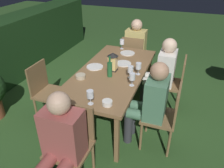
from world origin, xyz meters
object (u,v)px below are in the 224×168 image
at_px(person_in_mustard, 136,45).
at_px(plate_c, 127,53).
at_px(dining_table, 112,74).
at_px(chair_side_left_a, 165,115).
at_px(wine_glass_d, 122,42).
at_px(plate_a, 95,67).
at_px(chair_side_right_a, 46,90).
at_px(lantern_centerpiece, 113,61).
at_px(person_in_cream, 162,71).
at_px(wine_glass_c, 90,95).
at_px(person_in_green, 150,101).
at_px(green_bottle_on_table, 110,69).
at_px(bowl_olives, 107,103).
at_px(chair_side_left_b, 174,82).
at_px(wine_glass_e, 132,77).
at_px(wine_glass_b, 130,70).
at_px(plate_b, 123,63).
at_px(person_in_rust, 60,143).
at_px(bowl_bread, 81,76).
at_px(chair_head_near, 72,141).
at_px(wine_glass_a, 138,66).
at_px(chair_head_far, 133,56).

height_order(person_in_mustard, plate_c, person_in_mustard).
height_order(dining_table, chair_side_left_a, chair_side_left_a).
distance_m(wine_glass_d, plate_a, 0.87).
bearing_deg(plate_c, chair_side_right_a, 142.27).
xyz_separation_m(person_in_mustard, lantern_centerpiece, (-1.38, -0.01, 0.24)).
bearing_deg(chair_side_left_a, person_in_cream, 12.78).
bearing_deg(wine_glass_c, person_in_mustard, 1.50).
xyz_separation_m(person_in_green, green_bottle_on_table, (0.26, 0.62, 0.20)).
height_order(person_in_cream, bowl_olives, person_in_cream).
relative_size(chair_side_left_b, wine_glass_e, 5.15).
distance_m(chair_side_left_b, wine_glass_d, 1.13).
relative_size(lantern_centerpiece, wine_glass_e, 1.57).
bearing_deg(wine_glass_b, person_in_mustard, 11.17).
xyz_separation_m(wine_glass_b, plate_b, (0.39, 0.22, -0.11)).
bearing_deg(person_in_green, person_in_rust, 146.35).
bearing_deg(lantern_centerpiece, chair_side_left_b, -63.70).
bearing_deg(bowl_olives, wine_glass_e, -15.57).
bearing_deg(lantern_centerpiece, bowl_bread, 139.00).
relative_size(chair_side_right_a, plate_a, 3.59).
bearing_deg(chair_side_left_b, chair_side_right_a, 117.12).
relative_size(person_in_green, chair_head_near, 1.32).
xyz_separation_m(wine_glass_b, plate_a, (0.13, 0.57, -0.11)).
height_order(wine_glass_a, wine_glass_d, same).
xyz_separation_m(lantern_centerpiece, wine_glass_c, (-0.87, -0.05, -0.03)).
bearing_deg(wine_glass_b, chair_side_left_b, -44.76).
height_order(plate_b, plate_c, same).
xyz_separation_m(person_in_mustard, wine_glass_d, (-0.53, 0.13, 0.21)).
bearing_deg(wine_glass_c, chair_side_left_b, -31.42).
relative_size(person_in_cream, chair_head_near, 1.32).
xyz_separation_m(person_in_cream, person_in_mustard, (0.97, 0.65, 0.00)).
relative_size(chair_head_far, chair_head_near, 1.00).
bearing_deg(bowl_bread, wine_glass_b, -69.02).
xyz_separation_m(person_in_rust, plate_c, (2.09, -0.03, 0.10)).
xyz_separation_m(person_in_cream, lantern_centerpiece, (-0.41, 0.64, 0.24)).
height_order(chair_side_left_a, lantern_centerpiece, lantern_centerpiece).
distance_m(person_in_cream, wine_glass_a, 0.54).
xyz_separation_m(person_in_green, plate_b, (0.70, 0.56, 0.10)).
bearing_deg(dining_table, bowl_olives, -163.57).
relative_size(person_in_cream, green_bottle_on_table, 3.96).
bearing_deg(plate_b, chair_side_left_a, -132.82).
bearing_deg(wine_glass_b, person_in_green, -132.29).
bearing_deg(person_in_green, dining_table, 56.29).
height_order(person_in_mustard, bowl_olives, person_in_mustard).
height_order(chair_side_left_b, plate_c, chair_side_left_b).
relative_size(chair_side_left_a, lantern_centerpiece, 3.28).
xyz_separation_m(green_bottle_on_table, plate_c, (0.86, 0.00, -0.10)).
bearing_deg(wine_glass_e, plate_c, 19.40).
relative_size(chair_head_far, wine_glass_b, 5.15).
xyz_separation_m(person_in_rust, plate_a, (1.42, 0.27, 0.10)).
distance_m(lantern_centerpiece, wine_glass_a, 0.37).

